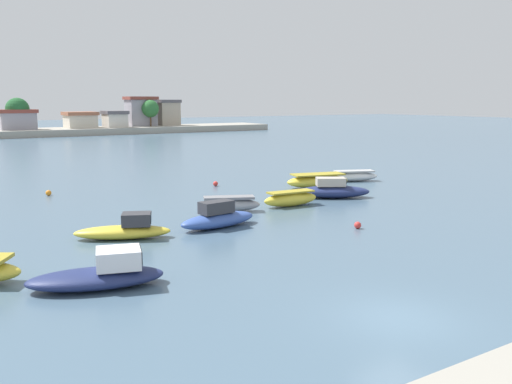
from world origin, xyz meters
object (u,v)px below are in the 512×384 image
object	(u,v)px
moored_boat_1	(100,274)
moored_boat_4	(229,204)
mooring_buoy_1	(216,184)
mooring_buoy_2	(49,193)
moored_boat_5	(291,199)
mooring_buoy_0	(358,225)
moored_boat_7	(318,181)
moored_boat_6	(333,190)
moored_boat_8	(354,176)
moored_boat_2	(125,230)
moored_boat_3	(218,218)

from	to	relation	value
moored_boat_1	moored_boat_4	bearing A→B (deg)	58.05
mooring_buoy_1	mooring_buoy_2	world-z (taller)	mooring_buoy_2
moored_boat_5	mooring_buoy_0	size ratio (longest dim) A/B	10.47
moored_boat_1	moored_boat_7	xyz separation A→B (m)	(22.82, 14.96, 0.06)
mooring_buoy_1	mooring_buoy_2	size ratio (longest dim) A/B	0.98
moored_boat_5	mooring_buoy_0	world-z (taller)	moored_boat_5
moored_boat_4	moored_boat_6	world-z (taller)	moored_boat_6
moored_boat_5	moored_boat_4	bearing A→B (deg)	175.94
moored_boat_4	moored_boat_8	xyz separation A→B (m)	(16.37, 5.93, -0.02)
moored_boat_2	mooring_buoy_2	xyz separation A→B (m)	(-0.53, 16.01, -0.26)
moored_boat_2	moored_boat_8	xyz separation A→B (m)	(24.55, 9.21, -0.01)
moored_boat_6	moored_boat_4	bearing A→B (deg)	-146.74
mooring_buoy_2	moored_boat_5	bearing A→B (deg)	-45.09
moored_boat_1	moored_boat_2	size ratio (longest dim) A/B	1.08
moored_boat_8	mooring_buoy_0	world-z (taller)	moored_boat_8
moored_boat_1	moored_boat_6	world-z (taller)	moored_boat_6
moored_boat_6	mooring_buoy_1	bearing A→B (deg)	147.15
moored_boat_3	mooring_buoy_0	world-z (taller)	moored_boat_3
moored_boat_3	mooring_buoy_1	bearing A→B (deg)	55.95
moored_boat_3	moored_boat_4	size ratio (longest dim) A/B	1.18
moored_boat_5	mooring_buoy_1	xyz separation A→B (m)	(-0.19, 10.65, -0.30)
mooring_buoy_1	moored_boat_1	bearing A→B (deg)	-128.24
moored_boat_8	moored_boat_4	bearing A→B (deg)	-138.11
moored_boat_6	moored_boat_7	distance (m)	4.83
moored_boat_1	mooring_buoy_0	size ratio (longest dim) A/B	13.95
moored_boat_7	mooring_buoy_1	bearing A→B (deg)	156.68
moored_boat_1	mooring_buoy_1	size ratio (longest dim) A/B	13.37
moored_boat_2	moored_boat_4	size ratio (longest dim) A/B	1.22
moored_boat_5	moored_boat_3	bearing A→B (deg)	-154.44
moored_boat_7	mooring_buoy_2	size ratio (longest dim) A/B	13.44
mooring_buoy_2	moored_boat_8	bearing A→B (deg)	-15.16
moored_boat_3	moored_boat_6	size ratio (longest dim) A/B	0.87
moored_boat_6	moored_boat_2	bearing A→B (deg)	-137.32
moored_boat_2	mooring_buoy_0	world-z (taller)	moored_boat_2
moored_boat_6	moored_boat_5	bearing A→B (deg)	-137.03
moored_boat_3	mooring_buoy_0	size ratio (longest dim) A/B	12.52
moored_boat_5	moored_boat_1	bearing A→B (deg)	-145.98
mooring_buoy_2	moored_boat_7	bearing A→B (deg)	-21.71
moored_boat_1	moored_boat_8	world-z (taller)	moored_boat_1
moored_boat_6	mooring_buoy_2	world-z (taller)	moored_boat_6
moored_boat_1	moored_boat_7	distance (m)	27.29
moored_boat_4	mooring_buoy_0	size ratio (longest dim) A/B	10.56
moored_boat_5	moored_boat_8	world-z (taller)	moored_boat_5
moored_boat_5	mooring_buoy_2	xyz separation A→B (m)	(-13.28, 13.32, -0.29)
moored_boat_4	moored_boat_7	world-z (taller)	moored_boat_7
moored_boat_2	moored_boat_3	bearing A→B (deg)	20.89
moored_boat_2	moored_boat_8	world-z (taller)	moored_boat_2
moored_boat_4	moored_boat_5	size ratio (longest dim) A/B	1.01
moored_boat_7	mooring_buoy_0	xyz separation A→B (m)	(-7.44, -12.94, -0.37)
moored_boat_4	mooring_buoy_0	world-z (taller)	moored_boat_4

